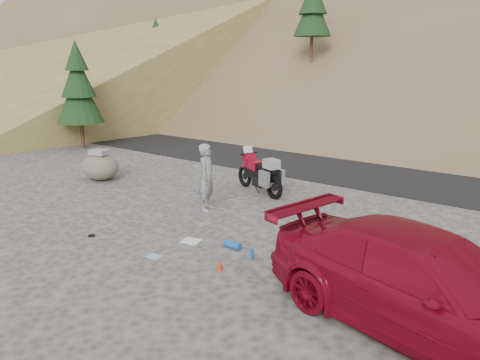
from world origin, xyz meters
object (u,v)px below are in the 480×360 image
object	(u,v)px
motorcycle	(261,174)
man	(208,210)
red_car	(423,331)
boulder	(100,167)

from	to	relation	value
motorcycle	man	size ratio (longest dim) A/B	1.21
red_car	boulder	xyz separation A→B (m)	(-12.04, 2.83, 0.48)
red_car	man	bearing A→B (deg)	81.51
motorcycle	red_car	world-z (taller)	motorcycle
motorcycle	man	world-z (taller)	motorcycle
motorcycle	man	bearing A→B (deg)	-74.60
red_car	boulder	size ratio (longest dim) A/B	3.71
red_car	boulder	distance (m)	12.38
man	boulder	xyz separation A→B (m)	(-5.29, 0.27, 0.48)
motorcycle	boulder	distance (m)	5.87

